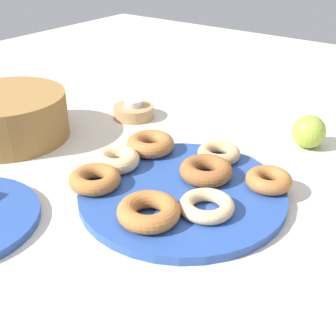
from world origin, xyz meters
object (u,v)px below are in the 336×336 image
object	(u,v)px
donut_plate	(182,193)
donut_7	(116,159)
apple	(309,132)
donut_5	(269,180)
donut_3	(207,206)
donut_6	(151,144)
basket	(8,116)
candle_holder	(134,112)
donut_0	(149,211)
donut_2	(219,153)
donut_1	(206,170)
tealight	(133,103)
donut_4	(95,179)

from	to	relation	value
donut_plate	donut_7	world-z (taller)	donut_7
donut_plate	apple	xyz separation A→B (m)	(0.31, -0.10, 0.03)
donut_plate	donut_5	bearing A→B (deg)	-50.54
donut_3	donut_6	world-z (taller)	donut_6
donut_plate	basket	xyz separation A→B (m)	(-0.03, 0.43, 0.04)
candle_holder	apple	world-z (taller)	apple
donut_6	basket	size ratio (longest dim) A/B	0.37
donut_3	donut_5	distance (m)	0.13
donut_3	basket	size ratio (longest dim) A/B	0.35
donut_0	basket	xyz separation A→B (m)	(0.07, 0.44, 0.02)
donut_2	candle_holder	size ratio (longest dim) A/B	0.85
donut_1	tealight	world-z (taller)	same
donut_4	basket	bearing A→B (deg)	80.04
donut_plate	apple	size ratio (longest dim) A/B	5.14
donut_0	donut_5	world-z (taller)	donut_0
donut_7	basket	xyz separation A→B (m)	(-0.02, 0.29, 0.02)
donut_5	donut_1	bearing A→B (deg)	110.43
donut_5	donut_7	bearing A→B (deg)	111.82
donut_plate	donut_4	size ratio (longest dim) A/B	4.00
donut_2	donut_6	distance (m)	0.13
donut_3	apple	world-z (taller)	apple
donut_1	basket	bearing A→B (deg)	100.47
donut_3	candle_holder	distance (m)	0.43
donut_0	donut_1	distance (m)	0.16
donut_4	basket	world-z (taller)	basket
donut_plate	basket	size ratio (longest dim) A/B	1.41
donut_4	tealight	bearing A→B (deg)	29.43
donut_5	candle_holder	xyz separation A→B (m)	(0.12, 0.40, -0.01)
tealight	donut_1	bearing A→B (deg)	-117.86
donut_5	basket	world-z (taller)	basket
candle_holder	basket	world-z (taller)	basket
donut_0	apple	distance (m)	0.42
donut_5	donut_4	bearing A→B (deg)	126.18
donut_4	basket	size ratio (longest dim) A/B	0.35
donut_5	candle_holder	size ratio (longest dim) A/B	0.82
donut_2	donut_3	distance (m)	0.18
donut_1	donut_3	size ratio (longest dim) A/B	1.07
donut_plate	donut_6	bearing A→B (deg)	58.99
donut_2	donut_6	bearing A→B (deg)	112.37
donut_0	apple	world-z (taller)	apple
donut_6	donut_3	bearing A→B (deg)	-119.22
donut_4	candle_holder	xyz separation A→B (m)	(0.29, 0.17, -0.01)
donut_plate	candle_holder	distance (m)	0.36
donut_1	donut_2	world-z (taller)	donut_1
candle_holder	donut_0	bearing A→B (deg)	-136.52
donut_3	donut_6	size ratio (longest dim) A/B	0.93
donut_6	donut_7	distance (m)	0.09
donut_6	apple	xyz separation A→B (m)	(0.23, -0.23, 0.00)
donut_7	donut_0	bearing A→B (deg)	-121.76
donut_1	donut_5	xyz separation A→B (m)	(0.04, -0.10, -0.00)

